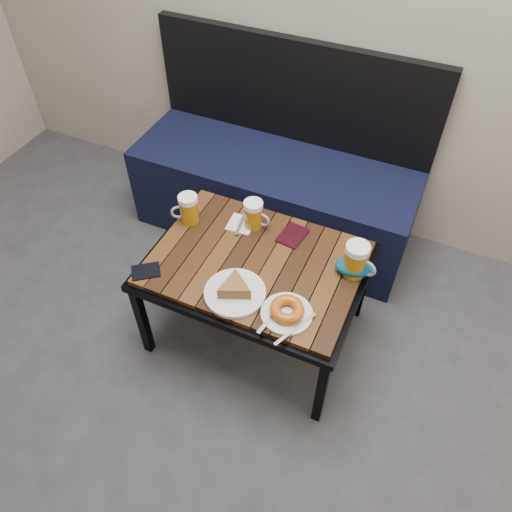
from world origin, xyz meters
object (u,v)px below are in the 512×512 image
at_px(plate_bagel, 287,311).
at_px(cafe_table, 256,268).
at_px(passport_navy, 146,271).
at_px(beer_mug_left, 188,209).
at_px(knit_pouch, 354,267).
at_px(bench, 275,187).
at_px(beer_mug_centre, 254,215).
at_px(plate_pie, 235,290).
at_px(beer_mug_right, 356,260).
at_px(passport_burgundy, 293,235).

bearing_deg(plate_bagel, cafe_table, 136.94).
bearing_deg(passport_navy, beer_mug_left, 140.53).
relative_size(cafe_table, knit_pouch, 5.89).
relative_size(bench, passport_navy, 13.07).
height_order(bench, cafe_table, bench).
distance_m(plate_bagel, passport_navy, 0.56).
xyz_separation_m(cafe_table, beer_mug_centre, (-0.09, 0.18, 0.11)).
distance_m(beer_mug_centre, plate_bagel, 0.47).
xyz_separation_m(cafe_table, plate_pie, (-0.00, -0.18, 0.07)).
distance_m(plate_pie, knit_pouch, 0.46).
bearing_deg(beer_mug_centre, passport_navy, -120.95).
bearing_deg(plate_bagel, beer_mug_centre, 128.60).
height_order(beer_mug_right, passport_burgundy, beer_mug_right).
height_order(cafe_table, plate_bagel, plate_bagel).
bearing_deg(cafe_table, plate_bagel, -43.06).
bearing_deg(beer_mug_left, beer_mug_centre, 163.47).
bearing_deg(passport_navy, beer_mug_right, 76.59).
xyz_separation_m(bench, plate_bagel, (0.39, -0.86, 0.22)).
bearing_deg(plate_bagel, knit_pouch, 61.45).
height_order(beer_mug_left, plate_pie, beer_mug_left).
xyz_separation_m(beer_mug_left, knit_pouch, (0.71, 0.00, -0.03)).
distance_m(cafe_table, passport_navy, 0.43).
xyz_separation_m(beer_mug_right, knit_pouch, (-0.00, 0.00, -0.04)).
distance_m(beer_mug_left, knit_pouch, 0.71).
xyz_separation_m(beer_mug_centre, passport_burgundy, (0.17, 0.01, -0.06)).
relative_size(beer_mug_right, passport_burgundy, 1.11).
bearing_deg(beer_mug_right, knit_pouch, 159.74).
height_order(cafe_table, knit_pouch, knit_pouch).
xyz_separation_m(bench, cafe_table, (0.19, -0.67, 0.16)).
bearing_deg(cafe_table, bench, 105.96).
bearing_deg(passport_navy, passport_burgundy, 95.71).
distance_m(bench, passport_navy, 0.93).
bearing_deg(beer_mug_left, cafe_table, 131.02).
relative_size(beer_mug_left, passport_burgundy, 0.99).
distance_m(bench, passport_burgundy, 0.59).
bearing_deg(passport_burgundy, knit_pouch, -9.83).
xyz_separation_m(beer_mug_left, beer_mug_right, (0.71, 0.00, 0.01)).
bearing_deg(plate_pie, beer_mug_centre, 103.44).
distance_m(beer_mug_left, plate_pie, 0.44).
relative_size(plate_bagel, knit_pouch, 1.65).
bearing_deg(beer_mug_right, passport_navy, -142.72).
relative_size(bench, beer_mug_centre, 11.10).
relative_size(passport_navy, knit_pouch, 0.75).
distance_m(bench, beer_mug_centre, 0.57).
bearing_deg(passport_navy, beer_mug_centre, 108.45).
distance_m(bench, cafe_table, 0.71).
relative_size(plate_pie, passport_burgundy, 1.74).
relative_size(bench, plate_bagel, 5.96).
xyz_separation_m(bench, beer_mug_right, (0.55, -0.57, 0.27)).
bearing_deg(cafe_table, beer_mug_left, 164.53).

